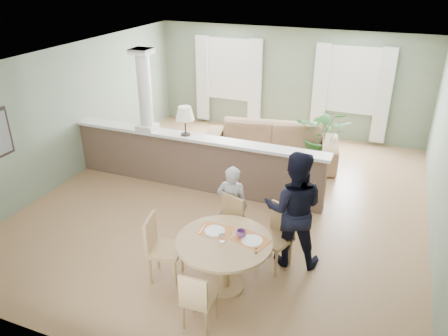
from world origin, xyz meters
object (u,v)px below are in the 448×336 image
at_px(chair_far_boy, 227,224).
at_px(chair_far_man, 278,234).
at_px(child_person, 232,205).
at_px(man_person, 294,209).
at_px(sofa, 270,145).
at_px(dining_table, 225,250).
at_px(houseplant, 324,134).
at_px(chair_side, 160,245).
at_px(chair_near, 197,298).

height_order(chair_far_boy, chair_far_man, chair_far_man).
bearing_deg(child_person, man_person, 166.57).
height_order(sofa, chair_far_man, chair_far_man).
xyz_separation_m(dining_table, chair_far_man, (0.53, 0.78, -0.09)).
distance_m(houseplant, chair_side, 5.11).
height_order(chair_far_boy, chair_side, chair_side).
bearing_deg(chair_side, houseplant, -27.67).
bearing_deg(sofa, chair_far_boy, -94.67).
relative_size(sofa, chair_side, 2.97).
bearing_deg(chair_near, houseplant, -96.96).
relative_size(chair_far_boy, child_person, 0.71).
height_order(houseplant, chair_near, houseplant).
relative_size(dining_table, chair_far_man, 1.33).
height_order(chair_near, child_person, child_person).
bearing_deg(sofa, chair_far_man, -82.39).
distance_m(houseplant, child_person, 3.78).
bearing_deg(chair_near, man_person, -114.52).
bearing_deg(sofa, child_person, -94.93).
bearing_deg(chair_far_boy, sofa, 114.90).
xyz_separation_m(dining_table, chair_near, (-0.04, -0.82, -0.16)).
xyz_separation_m(chair_far_man, chair_near, (-0.56, -1.60, -0.07)).
bearing_deg(chair_side, dining_table, -93.31).
bearing_deg(sofa, houseplant, 14.67).
height_order(chair_far_man, child_person, child_person).
xyz_separation_m(chair_near, chair_side, (-0.89, 0.68, 0.08)).
height_order(chair_far_man, man_person, man_person).
bearing_deg(sofa, dining_table, -92.30).
xyz_separation_m(dining_table, chair_side, (-0.93, -0.14, -0.08)).
distance_m(dining_table, child_person, 1.12).
relative_size(chair_far_man, chair_side, 0.98).
distance_m(sofa, chair_far_boy, 3.53).
bearing_deg(man_person, chair_near, 56.80).
distance_m(chair_near, child_person, 1.92).
distance_m(chair_far_man, child_person, 0.89).
xyz_separation_m(child_person, man_person, (1.01, -0.13, 0.23)).
bearing_deg(chair_far_man, dining_table, -103.92).
bearing_deg(sofa, man_person, -78.88).
height_order(dining_table, chair_far_boy, chair_far_boy).
bearing_deg(dining_table, chair_far_boy, 108.65).
relative_size(sofa, chair_near, 3.50).
xyz_separation_m(chair_far_boy, child_person, (-0.05, 0.32, 0.15)).
bearing_deg(dining_table, sofa, 98.12).
relative_size(sofa, houseplant, 2.23).
distance_m(dining_table, chair_far_boy, 0.81).
bearing_deg(chair_far_boy, child_person, 117.51).
xyz_separation_m(sofa, chair_far_man, (1.13, -3.49, 0.11)).
xyz_separation_m(chair_far_man, man_person, (0.18, 0.16, 0.37)).
relative_size(chair_side, man_person, 0.55).
bearing_deg(man_person, chair_side, 23.06).
bearing_deg(chair_far_boy, chair_near, -62.97).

